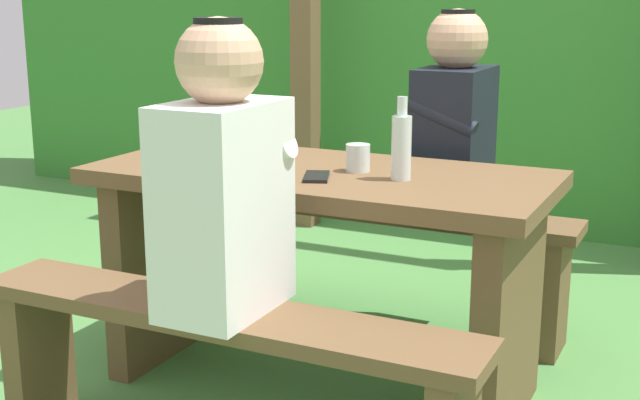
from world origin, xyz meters
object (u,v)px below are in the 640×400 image
person_black_coat (454,122)px  bottle_left (401,145)px  person_white_shirt (223,180)px  bench_far (388,241)px  picnic_table (320,240)px  bench_near (220,357)px  drinking_glass (358,158)px  cell_phone (316,177)px

person_black_coat → bottle_left: bearing=-86.7°
person_white_shirt → bench_far: bearing=91.1°
picnic_table → bench_near: (0.00, -0.59, -0.16)m
picnic_table → drinking_glass: size_ratio=16.88×
person_black_coat → bottle_left: (0.03, -0.61, 0.02)m
picnic_table → person_white_shirt: size_ratio=1.95×
person_white_shirt → person_black_coat: 1.19m
picnic_table → person_white_shirt: bearing=-87.9°
bench_near → cell_phone: cell_phone is taller
drinking_glass → bottle_left: 0.18m
bench_far → drinking_glass: 0.71m
bench_near → picnic_table: bearing=90.0°
bottle_left → picnic_table: bearing=173.7°
person_white_shirt → picnic_table: bearing=92.1°
person_white_shirt → cell_phone: person_white_shirt is taller
drinking_glass → picnic_table: bearing=-168.5°
bench_near → bench_far: bearing=90.0°
picnic_table → person_black_coat: person_black_coat is taller
picnic_table → cell_phone: cell_phone is taller
bottle_left → drinking_glass: bearing=161.2°
drinking_glass → cell_phone: bearing=-115.3°
picnic_table → cell_phone: bearing=-68.6°
bench_far → bottle_left: bearing=-66.1°
picnic_table → bench_far: 0.61m
picnic_table → bench_far: size_ratio=1.00×
cell_phone → bench_far: bearing=71.7°
bench_near → person_white_shirt: size_ratio=1.95×
bench_far → drinking_glass: (0.12, -0.56, 0.42)m
person_white_shirt → bottle_left: bearing=65.5°
bench_near → drinking_glass: (0.12, 0.61, 0.42)m
bench_far → cell_phone: cell_phone is taller
bench_near → cell_phone: (0.05, 0.47, 0.39)m
picnic_table → person_white_shirt: 0.66m
picnic_table → person_black_coat: 0.70m
drinking_glass → bottle_left: size_ratio=0.35×
picnic_table → cell_phone: size_ratio=10.00×
person_black_coat → bottle_left: 0.61m
person_black_coat → drinking_glass: 0.57m
bench_near → drinking_glass: bearing=79.3°
bench_near → drinking_glass: drinking_glass is taller
cell_phone → person_white_shirt: bearing=-115.3°
person_black_coat → picnic_table: bearing=-112.2°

